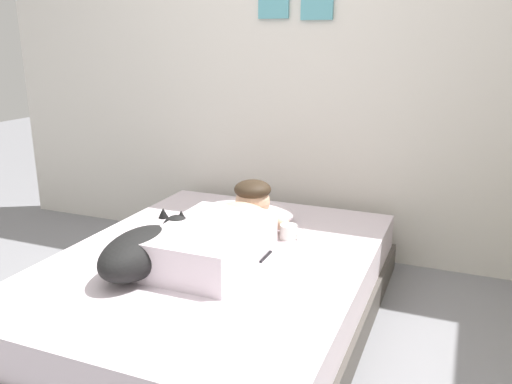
# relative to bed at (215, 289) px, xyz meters

# --- Properties ---
(back_wall) EXTENTS (4.36, 0.12, 2.50)m
(back_wall) POSITION_rel_bed_xyz_m (0.04, 1.10, 1.08)
(back_wall) COLOR silver
(back_wall) RESTS_ON ground
(bed) EXTENTS (1.47, 1.92, 0.35)m
(bed) POSITION_rel_bed_xyz_m (0.00, 0.00, 0.00)
(bed) COLOR #4C4742
(bed) RESTS_ON ground
(pillow) EXTENTS (0.52, 0.32, 0.11)m
(pillow) POSITION_rel_bed_xyz_m (-0.04, 0.53, 0.23)
(pillow) COLOR silver
(pillow) RESTS_ON bed
(person_lying) EXTENTS (0.43, 0.92, 0.27)m
(person_lying) POSITION_rel_bed_xyz_m (0.02, 0.06, 0.28)
(person_lying) COLOR silver
(person_lying) RESTS_ON bed
(dog) EXTENTS (0.26, 0.57, 0.21)m
(dog) POSITION_rel_bed_xyz_m (-0.20, -0.27, 0.28)
(dog) COLOR black
(dog) RESTS_ON bed
(coffee_cup) EXTENTS (0.12, 0.09, 0.07)m
(coffee_cup) POSITION_rel_bed_xyz_m (0.26, 0.35, 0.21)
(coffee_cup) COLOR white
(coffee_cup) RESTS_ON bed
(cell_phone) EXTENTS (0.07, 0.14, 0.01)m
(cell_phone) POSITION_rel_bed_xyz_m (0.21, 0.07, 0.18)
(cell_phone) COLOR black
(cell_phone) RESTS_ON bed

